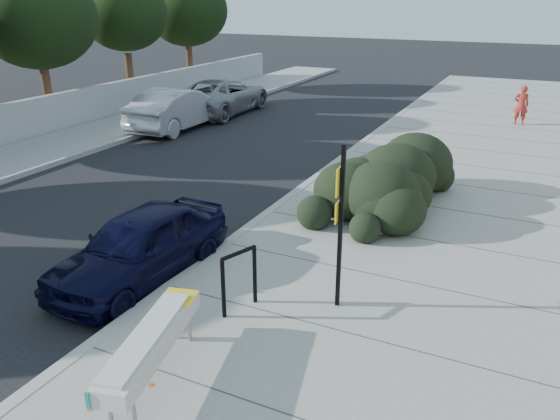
% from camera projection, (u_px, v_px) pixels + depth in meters
% --- Properties ---
extents(ground, '(120.00, 120.00, 0.00)m').
position_uv_depth(ground, '(170.00, 293.00, 9.85)').
color(ground, black).
rests_on(ground, ground).
extents(sidewalk_near, '(11.20, 50.00, 0.15)m').
position_uv_depth(sidewalk_near, '(522.00, 241.00, 11.75)').
color(sidewalk_near, gray).
rests_on(sidewalk_near, ground).
extents(sidewalk_far, '(3.00, 50.00, 0.15)m').
position_uv_depth(sidewalk_far, '(24.00, 156.00, 17.83)').
color(sidewalk_far, gray).
rests_on(sidewalk_far, ground).
extents(curb_near, '(0.22, 50.00, 0.17)m').
position_uv_depth(curb_near, '(287.00, 200.00, 14.00)').
color(curb_near, '#9E9E99').
rests_on(curb_near, ground).
extents(curb_far, '(0.22, 50.00, 0.17)m').
position_uv_depth(curb_far, '(58.00, 162.00, 17.23)').
color(curb_far, '#9E9E99').
rests_on(curb_far, ground).
extents(tree_far_d, '(4.60, 4.60, 6.16)m').
position_uv_depth(tree_far_d, '(36.00, 17.00, 20.87)').
color(tree_far_d, '#332114').
rests_on(tree_far_d, ground).
extents(tree_far_e, '(4.00, 4.00, 5.90)m').
position_uv_depth(tree_far_e, '(124.00, 13.00, 25.06)').
color(tree_far_e, '#332114').
rests_on(tree_far_e, ground).
extents(tree_far_f, '(4.40, 4.40, 6.07)m').
position_uv_depth(tree_far_f, '(187.00, 11.00, 29.25)').
color(tree_far_f, '#332114').
rests_on(tree_far_f, ground).
extents(bench, '(1.02, 2.46, 0.72)m').
position_uv_depth(bench, '(152.00, 342.00, 7.24)').
color(bench, gray).
rests_on(bench, sidewalk_near).
extents(bike_rack, '(0.30, 0.69, 1.07)m').
position_uv_depth(bike_rack, '(239.00, 275.00, 8.83)').
color(bike_rack, black).
rests_on(bike_rack, sidewalk_near).
extents(sign_post, '(0.11, 0.32, 2.78)m').
position_uv_depth(sign_post, '(340.00, 219.00, 8.61)').
color(sign_post, black).
rests_on(sign_post, sidewalk_near).
extents(hedge, '(3.63, 5.04, 1.70)m').
position_uv_depth(hedge, '(384.00, 172.00, 13.19)').
color(hedge, black).
rests_on(hedge, sidewalk_near).
extents(sedan_navy, '(1.80, 4.01, 1.34)m').
position_uv_depth(sedan_navy, '(140.00, 245.00, 10.14)').
color(sedan_navy, black).
rests_on(sedan_navy, ground).
extents(wagon_silver, '(1.76, 4.91, 1.61)m').
position_uv_depth(wagon_silver, '(178.00, 108.00, 21.54)').
color(wagon_silver, '#ADADB2').
rests_on(wagon_silver, ground).
extents(suv_silver, '(2.69, 5.58, 1.53)m').
position_uv_depth(suv_silver, '(222.00, 96.00, 24.45)').
color(suv_silver, gray).
rests_on(suv_silver, ground).
extents(pedestrian, '(0.60, 0.43, 1.55)m').
position_uv_depth(pedestrian, '(521.00, 105.00, 21.60)').
color(pedestrian, maroon).
rests_on(pedestrian, sidewalk_near).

